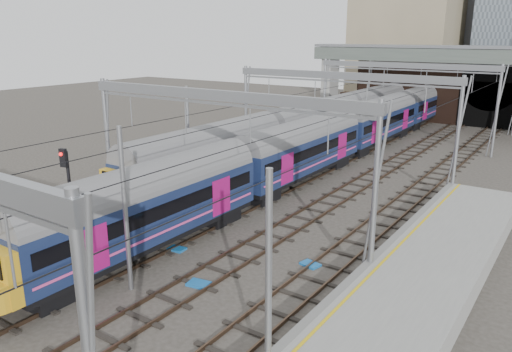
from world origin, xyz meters
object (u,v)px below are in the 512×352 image
Objects in this scene: train_main at (345,133)px; signal_near_left at (68,185)px; train_second at (314,124)px; signal_near_centre at (43,234)px.

signal_near_left is (-3.99, -24.09, 0.79)m from train_main.
signal_near_left is at bearing -89.98° from train_second.
signal_near_left reaches higher than train_second.
signal_near_centre is at bearing -81.11° from train_second.
signal_near_left is 0.98× the size of signal_near_centre.
train_second is 31.05m from signal_near_centre.
signal_near_centre reaches higher than train_second.
signal_near_left is at bearing -99.41° from train_main.
train_main is 11.75× the size of signal_near_centre.
train_main is at bearing 70.19° from signal_near_centre.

